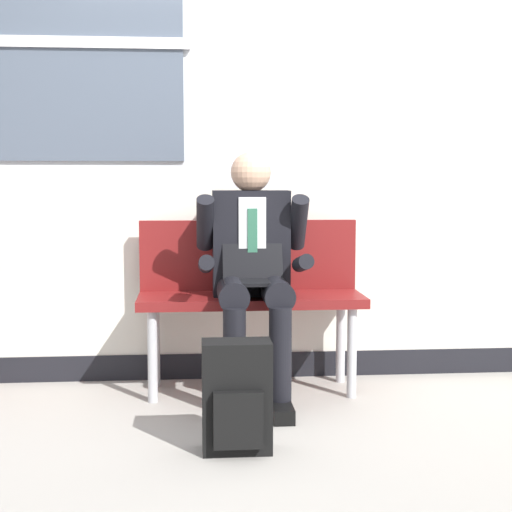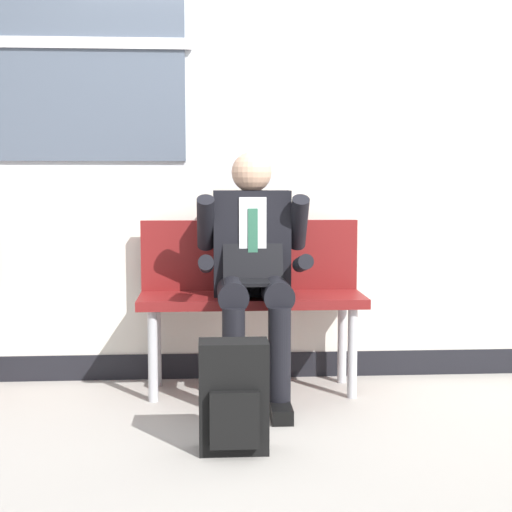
# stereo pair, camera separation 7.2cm
# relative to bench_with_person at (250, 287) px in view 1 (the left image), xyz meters

# --- Properties ---
(ground_plane) EXTENTS (18.00, 18.00, 0.00)m
(ground_plane) POSITION_rel_bench_with_person_xyz_m (0.02, -0.47, -0.56)
(ground_plane) COLOR #9E9991
(station_wall) EXTENTS (6.65, 0.16, 2.70)m
(station_wall) POSITION_rel_bench_with_person_xyz_m (0.01, 0.28, 0.79)
(station_wall) COLOR silver
(station_wall) RESTS_ON ground
(bench_with_person) EXTENTS (1.19, 0.42, 0.91)m
(bench_with_person) POSITION_rel_bench_with_person_xyz_m (0.00, 0.00, 0.00)
(bench_with_person) COLOR maroon
(bench_with_person) RESTS_ON ground
(person_seated) EXTENTS (0.57, 0.70, 1.27)m
(person_seated) POSITION_rel_bench_with_person_xyz_m (0.00, -0.20, 0.13)
(person_seated) COLOR black
(person_seated) RESTS_ON ground
(backpack) EXTENTS (0.29, 0.20, 0.47)m
(backpack) POSITION_rel_bench_with_person_xyz_m (-0.13, -0.96, -0.33)
(backpack) COLOR black
(backpack) RESTS_ON ground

